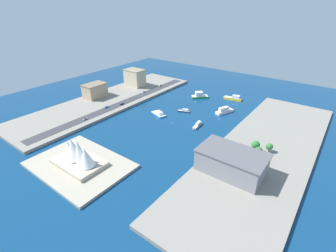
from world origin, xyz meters
name	(u,v)px	position (x,y,z in m)	size (l,w,h in m)	color
ground_plane	(172,121)	(0.00, 0.00, 0.00)	(440.00, 440.00, 0.00)	navy
quay_west	(265,151)	(-93.61, 0.00, 1.38)	(70.00, 240.00, 2.76)	gray
quay_east	(110,100)	(93.61, 0.00, 1.38)	(70.00, 240.00, 2.76)	gray
peninsula_point	(80,165)	(11.05, 102.14, 1.00)	(73.69, 52.13, 2.00)	#A89E89
road_strip	(123,103)	(72.11, 0.00, 2.84)	(12.00, 228.00, 0.15)	#38383D
patrol_launch_navy	(184,111)	(3.26, -27.36, 1.33)	(14.59, 8.12, 3.61)	#1E284C
yacht_sleek_gray	(197,125)	(-26.33, -5.73, 1.52)	(5.55, 17.51, 3.98)	#999EA3
ferry_white_commuter	(224,111)	(-33.34, -51.58, 2.54)	(14.08, 23.60, 7.00)	silver
catamaran_blue	(159,114)	(20.98, -4.20, 1.44)	(20.29, 14.05, 4.22)	blue
ferry_yellow_fast	(233,98)	(-25.12, -94.56, 2.23)	(23.52, 10.22, 6.08)	yellow
ferry_green_doubledeck	(200,96)	(12.30, -75.86, 2.87)	(20.96, 20.60, 7.76)	#2D8C4C
warehouse_low_gray	(231,162)	(-82.49, 43.93, 10.77)	(46.01, 27.74, 15.95)	gray
office_block_beige	(135,78)	(105.73, -56.62, 14.17)	(26.29, 19.01, 22.74)	#C6B793
apartment_midrise_tan	(95,90)	(113.80, 5.78, 11.15)	(18.63, 27.19, 16.71)	tan
hatchback_blue	(106,107)	(75.88, 21.21, 3.71)	(1.88, 4.88, 1.61)	black
van_white	(144,92)	(76.66, -42.10, 3.65)	(2.13, 5.00, 1.48)	black
suv_black	(122,104)	(69.03, 3.87, 3.66)	(1.99, 5.18, 1.50)	black
taxi_yellow_cab	(160,86)	(75.51, -75.94, 3.70)	(2.08, 5.09, 1.62)	black
sedan_silver	(85,119)	(69.30, 54.02, 3.64)	(2.04, 4.67, 1.47)	black
traffic_light_waterfront	(110,108)	(64.56, 25.31, 7.10)	(0.36, 0.36, 6.50)	black
opera_landmark	(78,155)	(11.18, 102.14, 9.93)	(38.90, 24.96, 21.29)	#BCAD93
park_tree_cluster	(260,147)	(-91.49, 9.99, 9.01)	(14.76, 19.17, 10.22)	brown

